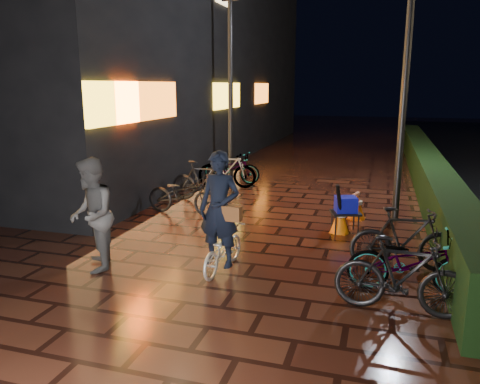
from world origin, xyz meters
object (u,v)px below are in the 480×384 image
(bystander_person, at_px, (92,215))
(cart_assembly, at_px, (345,206))
(cyclist, at_px, (221,228))
(traffic_barrier, at_px, (349,211))

(bystander_person, distance_m, cart_assembly, 4.97)
(bystander_person, relative_size, cyclist, 0.94)
(bystander_person, relative_size, traffic_barrier, 1.21)
(bystander_person, xyz_separation_m, cart_assembly, (3.77, 3.22, -0.38))
(traffic_barrier, height_order, cart_assembly, cart_assembly)
(traffic_barrier, bearing_deg, cart_assembly, -95.11)
(cyclist, relative_size, traffic_barrier, 1.29)
(traffic_barrier, distance_m, cart_assembly, 0.59)
(bystander_person, height_order, traffic_barrier, bystander_person)
(cart_assembly, bearing_deg, bystander_person, -139.53)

